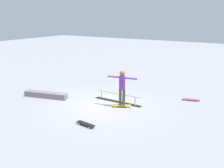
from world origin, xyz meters
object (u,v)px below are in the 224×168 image
object	(u,v)px
skate_ledge	(46,95)
skater_main	(122,86)
grind_rail	(118,98)
loose_skateboard_black	(86,124)
skateboard_main	(122,106)
loose_skateboard_pink	(191,99)

from	to	relation	value
skate_ledge	skater_main	distance (m)	4.03
grind_rail	skater_main	distance (m)	1.03
skater_main	loose_skateboard_black	xyz separation A→B (m)	(0.21, 2.36, -0.89)
skater_main	skateboard_main	world-z (taller)	skater_main
skate_ledge	loose_skateboard_black	xyz separation A→B (m)	(-3.65, 1.53, -0.06)
skater_main	skateboard_main	xyz separation A→B (m)	(0.00, 0.01, -0.89)
skateboard_main	loose_skateboard_black	size ratio (longest dim) A/B	0.98
skater_main	loose_skateboard_black	distance (m)	2.53
loose_skateboard_pink	skateboard_main	bearing A→B (deg)	-149.41
loose_skateboard_black	loose_skateboard_pink	size ratio (longest dim) A/B	0.99
skate_ledge	skater_main	world-z (taller)	skater_main
grind_rail	skate_ledge	xyz separation A→B (m)	(3.36, 1.31, -0.05)
skater_main	skate_ledge	bearing A→B (deg)	3.38
skater_main	loose_skateboard_pink	world-z (taller)	skater_main
grind_rail	skater_main	bearing A→B (deg)	137.21
skateboard_main	loose_skateboard_pink	size ratio (longest dim) A/B	0.97
loose_skateboard_black	skateboard_main	bearing A→B (deg)	-89.56
skate_ledge	grind_rail	bearing A→B (deg)	-158.71
skater_main	loose_skateboard_pink	distance (m)	3.58
skate_ledge	skateboard_main	bearing A→B (deg)	-167.93
grind_rail	skateboard_main	distance (m)	0.71
grind_rail	skateboard_main	bearing A→B (deg)	136.72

